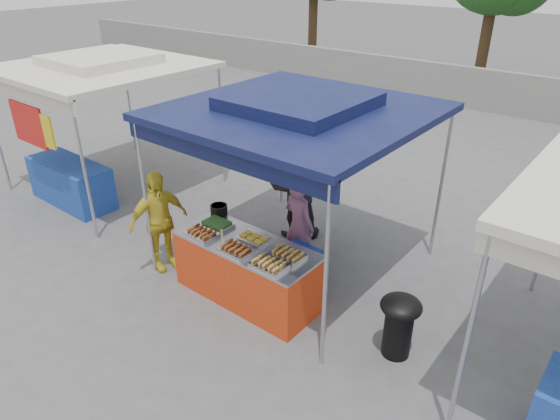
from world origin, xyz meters
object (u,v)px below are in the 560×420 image
Objects in this scene: vendor_woman at (299,226)px; helper_man at (296,188)px; vendor_table at (247,270)px; wok_burner at (399,321)px; customer_person at (159,221)px; cooking_pot at (219,210)px.

helper_man reaches higher than vendor_woman.
vendor_table is 2.11m from wok_burner.
wok_burner is 2.09m from vendor_woman.
vendor_table is 1.30× the size of customer_person.
customer_person is (-0.96, -1.99, -0.08)m from helper_man.
cooking_pot is 0.88m from customer_person.
wok_burner is 0.52× the size of customer_person.
vendor_woman reaches higher than cooking_pot.
helper_man is (-0.52, 1.75, 0.42)m from vendor_table.
vendor_woman is 2.02m from customer_person.
cooking_pot is 2.97m from wok_burner.
wok_burner is 0.54× the size of vendor_woman.
vendor_woman is at bearing 151.62° from wok_burner.
vendor_woman is (-1.95, 0.69, 0.26)m from wok_burner.
wok_burner is at bearing -69.58° from customer_person.
customer_person is (-0.64, -0.59, -0.15)m from cooking_pot.
cooking_pot reaches higher than wok_burner.
customer_person reaches higher than vendor_woman.
helper_man is at bearing 76.92° from cooking_pot.
vendor_table is 1.54m from customer_person.
helper_man reaches higher than wok_burner.
vendor_table is 1.18× the size of helper_man.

